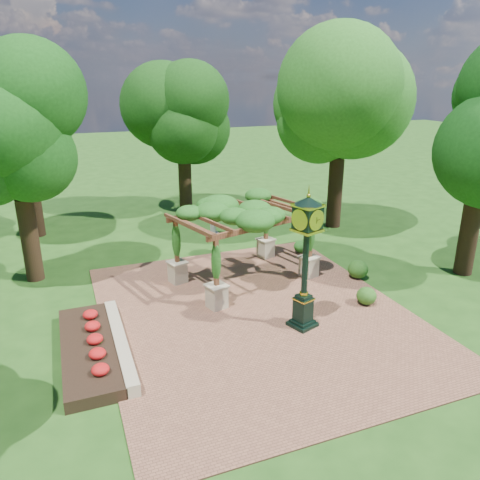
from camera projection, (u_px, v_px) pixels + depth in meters
name	position (u px, v px, depth m)	size (l,w,h in m)	color
ground	(268.00, 328.00, 15.07)	(120.00, 120.00, 0.00)	#1E4714
brick_plaza	(256.00, 314.00, 15.94)	(10.00, 12.00, 0.04)	brown
border_wall	(120.00, 343.00, 13.87)	(0.35, 5.00, 0.40)	#C6B793
flower_bed	(89.00, 349.00, 13.56)	(1.50, 5.00, 0.36)	red
pedestal_clock	(306.00, 251.00, 14.30)	(1.10, 1.10, 4.38)	black
pergola	(244.00, 215.00, 17.78)	(5.90, 4.54, 3.28)	#BDB08D
sundial	(213.00, 226.00, 23.83)	(0.60, 0.60, 1.04)	gray
shrub_front	(366.00, 296.00, 16.49)	(0.70, 0.70, 0.63)	#275518
shrub_mid	(358.00, 269.00, 18.65)	(0.80, 0.80, 0.72)	#235217
shrub_back	(301.00, 246.00, 21.38)	(0.63, 0.63, 0.57)	#225F1B
tree_west_near	(13.00, 132.00, 16.83)	(3.71, 3.71, 8.46)	#382416
tree_west_far	(22.00, 124.00, 22.09)	(4.34, 4.34, 8.12)	black
tree_north	(182.00, 109.00, 26.21)	(4.41, 4.41, 8.68)	#342314
tree_east_far	(341.00, 101.00, 23.25)	(5.38, 5.38, 9.51)	black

